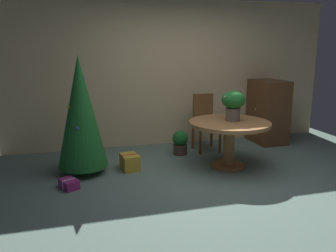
% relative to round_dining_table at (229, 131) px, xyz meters
% --- Properties ---
extents(ground_plane, '(6.60, 6.60, 0.00)m').
position_rel_round_dining_table_xyz_m(ground_plane, '(-0.41, -0.63, -0.55)').
color(ground_plane, slate).
extents(back_wall_panel, '(6.00, 0.10, 2.60)m').
position_rel_round_dining_table_xyz_m(back_wall_panel, '(-0.41, 1.57, 0.75)').
color(back_wall_panel, beige).
rests_on(back_wall_panel, ground_plane).
extents(round_dining_table, '(1.19, 1.19, 0.70)m').
position_rel_round_dining_table_xyz_m(round_dining_table, '(0.00, 0.00, 0.00)').
color(round_dining_table, '#9E6B3D').
rests_on(round_dining_table, ground_plane).
extents(flower_vase, '(0.35, 0.35, 0.44)m').
position_rel_round_dining_table_xyz_m(flower_vase, '(0.07, 0.05, 0.41)').
color(flower_vase, '#665B51').
rests_on(flower_vase, round_dining_table).
extents(wooden_chair_far, '(0.40, 0.41, 0.97)m').
position_rel_round_dining_table_xyz_m(wooden_chair_far, '(-0.00, 0.97, -0.02)').
color(wooden_chair_far, brown).
rests_on(wooden_chair_far, ground_plane).
extents(holiday_tree, '(0.70, 0.70, 1.67)m').
position_rel_round_dining_table_xyz_m(holiday_tree, '(-2.11, 0.33, 0.33)').
color(holiday_tree, brown).
rests_on(holiday_tree, ground_plane).
extents(gift_box_gold, '(0.27, 0.34, 0.23)m').
position_rel_round_dining_table_xyz_m(gift_box_gold, '(-1.44, 0.29, -0.44)').
color(gift_box_gold, gold).
rests_on(gift_box_gold, ground_plane).
extents(gift_box_purple, '(0.27, 0.31, 0.12)m').
position_rel_round_dining_table_xyz_m(gift_box_purple, '(-2.32, -0.20, -0.50)').
color(gift_box_purple, '#9E287A').
rests_on(gift_box_purple, ground_plane).
extents(wooden_cabinet, '(0.54, 0.73, 1.17)m').
position_rel_round_dining_table_xyz_m(wooden_cabinet, '(1.32, 1.11, 0.03)').
color(wooden_cabinet, brown).
rests_on(wooden_cabinet, ground_plane).
extents(potted_plant, '(0.26, 0.26, 0.41)m').
position_rel_round_dining_table_xyz_m(potted_plant, '(-0.50, 0.81, -0.35)').
color(potted_plant, '#4C382D').
rests_on(potted_plant, ground_plane).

